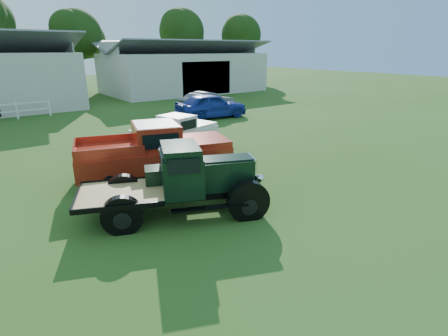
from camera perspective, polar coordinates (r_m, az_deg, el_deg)
ground at (r=10.03m, az=3.21°, el=-7.71°), size 120.00×120.00×0.00m
shed_right at (r=39.25m, az=-6.61°, el=16.07°), size 16.80×9.20×5.20m
tree_c at (r=41.28m, az=-22.63°, el=17.59°), size 5.40×5.40×9.00m
tree_d at (r=47.27m, az=-6.84°, el=19.44°), size 6.00×6.00×10.00m
tree_e at (r=50.19m, az=2.78°, el=19.22°), size 5.70×5.70×9.50m
vintage_flatbed at (r=9.81m, az=-7.55°, el=-2.02°), size 5.48×3.85×2.02m
red_pickup at (r=12.80m, az=-11.35°, el=2.79°), size 5.93×3.62×2.02m
white_pickup at (r=16.19m, az=-7.85°, el=5.59°), size 4.65×2.83×1.60m
misc_car_blue at (r=23.98m, az=-2.13°, el=10.15°), size 5.09×2.63×1.66m
misc_car_grey at (r=26.58m, az=-2.75°, el=10.78°), size 4.54×2.01×1.45m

